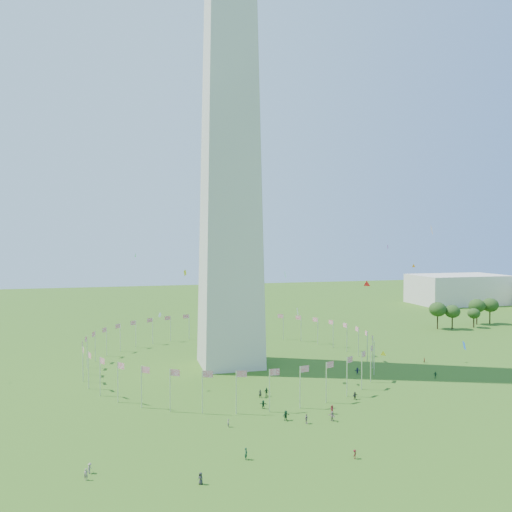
% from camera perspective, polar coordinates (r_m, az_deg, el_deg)
% --- Properties ---
extents(ground, '(600.00, 600.00, 0.00)m').
position_cam_1_polar(ground, '(99.82, 3.25, -19.21)').
color(ground, '#2A5213').
rests_on(ground, ground).
extents(washington_monument, '(16.80, 16.80, 169.00)m').
position_cam_1_polar(washington_monument, '(149.51, -3.00, 20.88)').
color(washington_monument, beige).
rests_on(washington_monument, ground).
extents(flag_ring, '(80.24, 80.24, 9.00)m').
position_cam_1_polar(flag_ring, '(144.95, -2.95, -10.60)').
color(flag_ring, silver).
rests_on(flag_ring, ground).
extents(gov_building_east_a, '(50.00, 30.00, 16.00)m').
position_cam_1_polar(gov_building_east_a, '(299.36, 22.11, -3.53)').
color(gov_building_east_a, beige).
rests_on(gov_building_east_a, ground).
extents(crowd, '(90.26, 76.35, 1.98)m').
position_cam_1_polar(crowd, '(106.57, 9.40, -17.32)').
color(crowd, '#282828').
rests_on(crowd, ground).
extents(kites_aloft, '(123.30, 67.58, 34.43)m').
position_cam_1_polar(kites_aloft, '(121.82, 4.70, -5.64)').
color(kites_aloft, red).
rests_on(kites_aloft, ground).
extents(tree_line_east, '(53.58, 16.20, 10.72)m').
position_cam_1_polar(tree_line_east, '(227.62, 24.75, -6.02)').
color(tree_line_east, '#2C511B').
rests_on(tree_line_east, ground).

